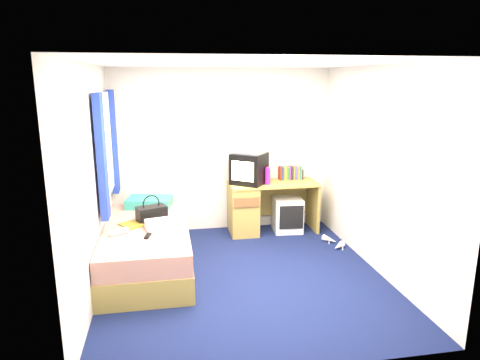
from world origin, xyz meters
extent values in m
plane|color=#0C1438|center=(0.00, 0.00, 0.00)|extent=(3.40, 3.40, 0.00)
plane|color=white|center=(0.00, 0.00, 2.40)|extent=(3.40, 3.40, 0.00)
plane|color=silver|center=(0.00, 1.70, 1.20)|extent=(3.20, 0.00, 3.20)
plane|color=silver|center=(0.00, -1.70, 1.20)|extent=(3.20, 0.00, 3.20)
plane|color=silver|center=(-1.60, 0.00, 1.20)|extent=(0.00, 3.40, 3.40)
plane|color=silver|center=(1.60, 0.00, 1.20)|extent=(0.00, 3.40, 3.40)
cube|color=#A79045|center=(-1.10, 0.43, 0.15)|extent=(1.00, 2.00, 0.30)
cube|color=brown|center=(-0.60, 0.03, 0.16)|extent=(0.02, 0.70, 0.18)
cube|color=silver|center=(-1.10, 0.43, 0.42)|extent=(0.98, 1.98, 0.24)
cube|color=#1A67AC|center=(-1.08, 1.21, 0.60)|extent=(0.65, 0.49, 0.13)
cube|color=#A79045|center=(0.71, 1.42, 0.73)|extent=(1.30, 0.55, 0.03)
cube|color=#A79045|center=(0.26, 1.42, 0.36)|extent=(0.40, 0.52, 0.72)
cube|color=#A79045|center=(1.34, 1.42, 0.36)|extent=(0.04, 0.52, 0.72)
cube|color=#A79045|center=(0.96, 1.67, 0.45)|extent=(0.78, 0.03, 0.55)
cube|color=white|center=(0.93, 1.40, 0.26)|extent=(0.44, 0.44, 0.51)
cube|color=black|center=(0.35, 1.44, 0.97)|extent=(0.61, 0.60, 0.45)
cube|color=#FFD7A1|center=(0.23, 1.27, 0.97)|extent=(0.28, 0.22, 0.28)
cube|color=#B5B5B7|center=(0.35, 1.44, 1.24)|extent=(0.51, 0.48, 0.08)
cube|color=maroon|center=(0.86, 1.60, 0.85)|extent=(0.03, 0.13, 0.20)
cube|color=navy|center=(0.90, 1.60, 0.85)|extent=(0.03, 0.13, 0.20)
cube|color=gold|center=(0.93, 1.60, 0.85)|extent=(0.03, 0.13, 0.20)
cube|color=#337F33|center=(0.97, 1.60, 0.85)|extent=(0.03, 0.13, 0.20)
cube|color=#7F337F|center=(1.00, 1.60, 0.85)|extent=(0.03, 0.13, 0.20)
cube|color=#262626|center=(1.04, 1.60, 0.85)|extent=(0.03, 0.13, 0.20)
cube|color=#B26633|center=(1.07, 1.60, 0.85)|extent=(0.03, 0.13, 0.20)
cube|color=#4C4C99|center=(1.11, 1.60, 0.85)|extent=(0.03, 0.13, 0.20)
cube|color=olive|center=(1.14, 1.60, 0.85)|extent=(0.03, 0.13, 0.20)
cube|color=#337272|center=(1.18, 1.60, 0.85)|extent=(0.03, 0.13, 0.20)
cube|color=black|center=(1.22, 1.60, 0.82)|extent=(0.04, 0.12, 0.14)
cylinder|color=#EA219C|center=(0.61, 1.34, 0.86)|extent=(0.08, 0.08, 0.23)
cylinder|color=white|center=(0.57, 1.48, 0.85)|extent=(0.06, 0.06, 0.20)
cube|color=black|center=(-1.03, 0.62, 0.63)|extent=(0.40, 0.31, 0.18)
torus|color=black|center=(-1.03, 0.62, 0.76)|extent=(0.21, 0.09, 0.21)
cube|color=silver|center=(-0.94, 0.29, 0.59)|extent=(0.35, 0.31, 0.10)
cube|color=yellow|center=(-1.27, 0.47, 0.55)|extent=(0.33, 0.35, 0.01)
cylinder|color=silver|center=(-1.38, 0.18, 0.58)|extent=(0.21, 0.16, 0.07)
cube|color=gold|center=(-0.95, -0.08, 0.55)|extent=(0.23, 0.14, 0.01)
cube|color=black|center=(-1.07, 0.06, 0.55)|extent=(0.08, 0.17, 0.02)
cube|color=silver|center=(-1.58, 0.90, 1.45)|extent=(0.02, 0.90, 1.10)
cube|color=white|center=(-1.57, 0.90, 2.04)|extent=(0.06, 1.06, 0.08)
cube|color=white|center=(-1.57, 0.90, 0.86)|extent=(0.06, 1.06, 0.08)
cube|color=navy|center=(-1.53, 0.31, 1.40)|extent=(0.08, 0.24, 1.40)
cube|color=navy|center=(-1.53, 1.49, 1.40)|extent=(0.08, 0.24, 1.40)
cone|color=white|center=(1.39, 0.83, 0.04)|extent=(0.19, 0.24, 0.09)
cone|color=white|center=(1.42, 0.58, 0.04)|extent=(0.23, 0.21, 0.09)
camera|label=1|loc=(-0.84, -4.51, 2.25)|focal=32.00mm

